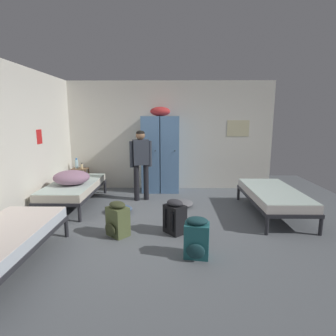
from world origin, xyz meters
The scene contains 16 objects.
ground_plane centered at (0.00, 0.00, 0.00)m, with size 8.10×8.10×0.00m, color slate.
room_backdrop centered at (-1.24, 1.28, 1.35)m, with size 5.18×4.96×2.71m.
locker_bank centered at (-0.21, 2.17, 0.97)m, with size 0.90×0.55×2.07m.
shelf_unit centered at (-2.23, 2.18, 0.35)m, with size 0.38×0.30×0.57m.
bed_left_front centered at (-1.98, -1.42, 0.38)m, with size 0.90×1.90×0.49m.
bed_left_rear centered at (-1.98, 1.03, 0.38)m, with size 0.90×1.90×0.49m.
bed_right centered at (1.98, 0.53, 0.38)m, with size 0.90×1.90×0.49m.
bedding_heap centered at (-1.96, 0.88, 0.63)m, with size 0.71×0.65×0.28m.
person_traveler centered at (-0.61, 1.42, 0.93)m, with size 0.47×0.28×1.55m.
water_bottle centered at (-2.31, 2.20, 0.69)m, with size 0.07×0.07×0.26m.
lotion_bottle centered at (-2.16, 2.14, 0.63)m, with size 0.05×0.05×0.15m.
backpack_olive centered at (-0.78, -0.45, 0.26)m, with size 0.42×0.42×0.55m.
backpack_black centered at (0.12, -0.32, 0.26)m, with size 0.42×0.41×0.55m.
backpack_teal centered at (0.40, -1.09, 0.26)m, with size 0.36×0.37×0.55m.
clothes_pile_grey centered at (0.29, 1.00, 0.06)m, with size 0.44×0.50×0.12m.
clothes_pile_denim centered at (-0.95, 0.59, 0.07)m, with size 0.50×0.42×0.14m.
Camera 1 is at (0.07, -4.40, 1.83)m, focal length 28.86 mm.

